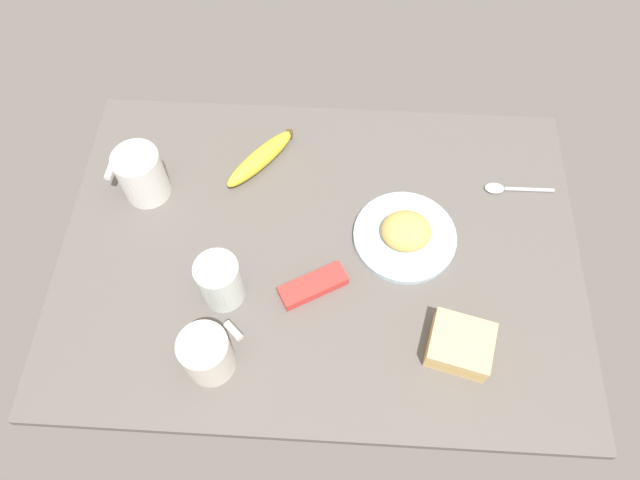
% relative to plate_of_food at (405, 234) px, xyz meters
% --- Properties ---
extents(tabletop, '(0.90, 0.64, 0.02)m').
position_rel_plate_of_food_xyz_m(tabletop, '(-0.15, -0.03, -0.03)').
color(tabletop, '#5B5651').
rests_on(tabletop, ground).
extents(plate_of_food, '(0.18, 0.18, 0.05)m').
position_rel_plate_of_food_xyz_m(plate_of_food, '(0.00, 0.00, 0.00)').
color(plate_of_food, silver).
rests_on(plate_of_food, tabletop).
extents(coffee_mug_black, '(0.09, 0.09, 0.09)m').
position_rel_plate_of_food_xyz_m(coffee_mug_black, '(-0.30, -0.24, 0.03)').
color(coffee_mug_black, silver).
rests_on(coffee_mug_black, tabletop).
extents(coffee_mug_milky, '(0.10, 0.08, 0.10)m').
position_rel_plate_of_food_xyz_m(coffee_mug_milky, '(-0.47, 0.07, 0.04)').
color(coffee_mug_milky, white).
rests_on(coffee_mug_milky, tabletop).
extents(sandwich_main, '(0.11, 0.11, 0.04)m').
position_rel_plate_of_food_xyz_m(sandwich_main, '(0.08, -0.20, 0.01)').
color(sandwich_main, '#DBB77A').
rests_on(sandwich_main, tabletop).
extents(glass_of_milk, '(0.07, 0.07, 0.10)m').
position_rel_plate_of_food_xyz_m(glass_of_milk, '(-0.30, -0.12, 0.03)').
color(glass_of_milk, silver).
rests_on(glass_of_milk, tabletop).
extents(banana, '(0.13, 0.15, 0.04)m').
position_rel_plate_of_food_xyz_m(banana, '(-0.27, 0.15, 0.00)').
color(banana, yellow).
rests_on(banana, tabletop).
extents(spoon, '(0.13, 0.02, 0.01)m').
position_rel_plate_of_food_xyz_m(spoon, '(0.19, 0.11, -0.01)').
color(spoon, silver).
rests_on(spoon, tabletop).
extents(snack_bar, '(0.12, 0.09, 0.02)m').
position_rel_plate_of_food_xyz_m(snack_bar, '(-0.15, -0.10, -0.01)').
color(snack_bar, red).
rests_on(snack_bar, tabletop).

